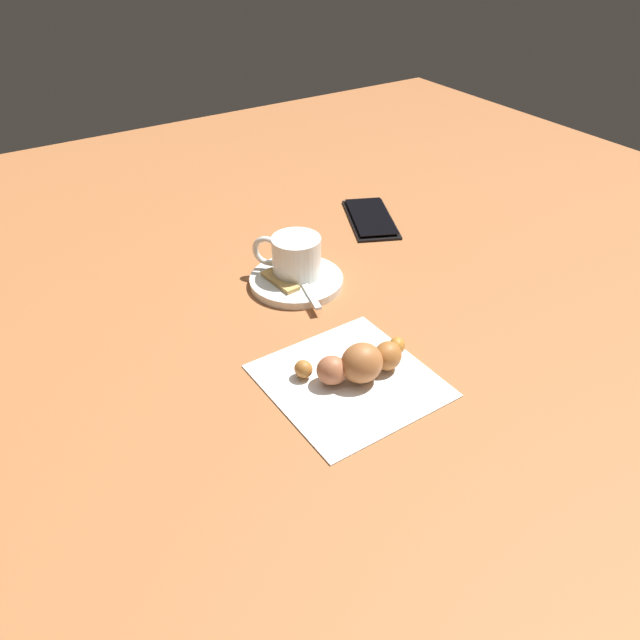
{
  "coord_description": "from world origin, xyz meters",
  "views": [
    {
      "loc": [
        0.53,
        -0.37,
        0.47
      ],
      "look_at": [
        -0.01,
        -0.02,
        0.01
      ],
      "focal_mm": 34.71,
      "sensor_mm": 36.0,
      "label": 1
    }
  ],
  "objects_px": {
    "saucer": "(296,281)",
    "espresso_cup": "(295,256)",
    "croissant": "(360,363)",
    "teaspoon": "(298,273)",
    "sugar_packet": "(280,281)",
    "cell_phone": "(371,218)",
    "napkin": "(349,380)"
  },
  "relations": [
    {
      "from": "saucer",
      "to": "espresso_cup",
      "type": "distance_m",
      "value": 0.04
    },
    {
      "from": "teaspoon",
      "to": "sugar_packet",
      "type": "distance_m",
      "value": 0.03
    },
    {
      "from": "saucer",
      "to": "espresso_cup",
      "type": "bearing_deg",
      "value": 157.55
    },
    {
      "from": "napkin",
      "to": "croissant",
      "type": "relative_size",
      "value": 1.27
    },
    {
      "from": "espresso_cup",
      "to": "saucer",
      "type": "bearing_deg",
      "value": -22.45
    },
    {
      "from": "saucer",
      "to": "sugar_packet",
      "type": "height_order",
      "value": "sugar_packet"
    },
    {
      "from": "sugar_packet",
      "to": "espresso_cup",
      "type": "bearing_deg",
      "value": 101.81
    },
    {
      "from": "espresso_cup",
      "to": "sugar_packet",
      "type": "height_order",
      "value": "espresso_cup"
    },
    {
      "from": "napkin",
      "to": "cell_phone",
      "type": "height_order",
      "value": "cell_phone"
    },
    {
      "from": "espresso_cup",
      "to": "napkin",
      "type": "xyz_separation_m",
      "value": [
        0.22,
        -0.06,
        -0.04
      ]
    },
    {
      "from": "espresso_cup",
      "to": "teaspoon",
      "type": "bearing_deg",
      "value": 34.23
    },
    {
      "from": "saucer",
      "to": "napkin",
      "type": "relative_size",
      "value": 0.72
    },
    {
      "from": "espresso_cup",
      "to": "napkin",
      "type": "relative_size",
      "value": 0.48
    },
    {
      "from": "napkin",
      "to": "teaspoon",
      "type": "bearing_deg",
      "value": 163.78
    },
    {
      "from": "saucer",
      "to": "teaspoon",
      "type": "height_order",
      "value": "teaspoon"
    },
    {
      "from": "teaspoon",
      "to": "saucer",
      "type": "bearing_deg",
      "value": -45.39
    },
    {
      "from": "teaspoon",
      "to": "napkin",
      "type": "height_order",
      "value": "teaspoon"
    },
    {
      "from": "sugar_packet",
      "to": "cell_phone",
      "type": "bearing_deg",
      "value": 108.68
    },
    {
      "from": "saucer",
      "to": "cell_phone",
      "type": "xyz_separation_m",
      "value": [
        -0.11,
        0.21,
        -0.0
      ]
    },
    {
      "from": "croissant",
      "to": "espresso_cup",
      "type": "bearing_deg",
      "value": 167.59
    },
    {
      "from": "sugar_packet",
      "to": "cell_phone",
      "type": "distance_m",
      "value": 0.26
    },
    {
      "from": "sugar_packet",
      "to": "croissant",
      "type": "relative_size",
      "value": 0.46
    },
    {
      "from": "cell_phone",
      "to": "teaspoon",
      "type": "bearing_deg",
      "value": -63.98
    },
    {
      "from": "teaspoon",
      "to": "croissant",
      "type": "bearing_deg",
      "value": -13.13
    },
    {
      "from": "saucer",
      "to": "espresso_cup",
      "type": "height_order",
      "value": "espresso_cup"
    },
    {
      "from": "sugar_packet",
      "to": "croissant",
      "type": "xyz_separation_m",
      "value": [
        0.22,
        -0.02,
        0.01
      ]
    },
    {
      "from": "saucer",
      "to": "napkin",
      "type": "height_order",
      "value": "saucer"
    },
    {
      "from": "saucer",
      "to": "espresso_cup",
      "type": "xyz_separation_m",
      "value": [
        -0.01,
        0.0,
        0.03
      ]
    },
    {
      "from": "espresso_cup",
      "to": "croissant",
      "type": "bearing_deg",
      "value": -12.41
    },
    {
      "from": "teaspoon",
      "to": "sugar_packet",
      "type": "height_order",
      "value": "teaspoon"
    },
    {
      "from": "saucer",
      "to": "croissant",
      "type": "distance_m",
      "value": 0.22
    },
    {
      "from": "teaspoon",
      "to": "croissant",
      "type": "relative_size",
      "value": 0.98
    }
  ]
}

